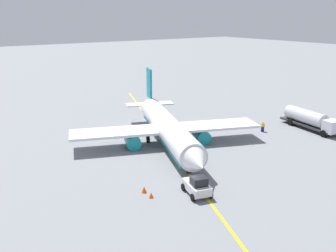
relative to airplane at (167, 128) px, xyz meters
The scene contains 8 objects.
ground_plane 2.61m from the airplane, 21.35° to the right, with size 400.00×400.00×0.00m, color slate.
airplane is the anchor object (origin of this frame).
fuel_tanker 25.11m from the airplane, 72.81° to the left, with size 11.53×4.34×3.15m.
pushback_tug 16.70m from the airplane, 23.93° to the right, with size 4.00×3.11×2.20m.
refueling_worker 17.03m from the airplane, 76.98° to the left, with size 0.55×0.62×1.71m.
safety_cone_nose 16.15m from the airplane, 44.07° to the right, with size 0.61×0.61×0.68m, color #F2590F.
safety_cone_wingtip 17.26m from the airplane, 40.72° to the right, with size 0.54×0.54×0.60m, color #F2590F.
taxi_line_marking 2.61m from the airplane, 21.35° to the right, with size 78.84×0.30×0.01m, color yellow.
Camera 1 is at (43.02, -30.34, 18.62)m, focal length 40.49 mm.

